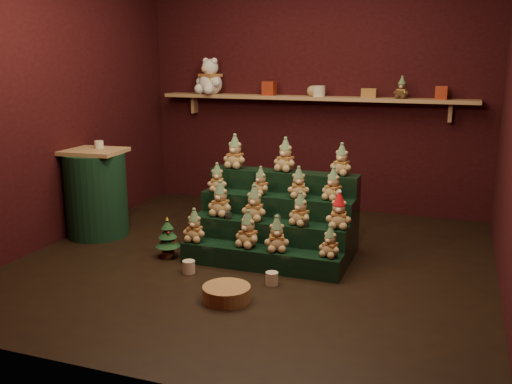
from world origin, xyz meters
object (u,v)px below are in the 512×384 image
at_px(snow_globe_a, 228,215).
at_px(mug_left, 189,267).
at_px(brown_bear, 402,88).
at_px(snow_globe_c, 305,222).
at_px(mug_right, 272,278).
at_px(side_table, 96,193).
at_px(wicker_basket, 227,293).
at_px(snow_globe_b, 277,219).
at_px(white_bear, 210,71).
at_px(riser_tier_front, 260,258).
at_px(mini_christmas_tree, 168,237).

height_order(snow_globe_a, mug_left, snow_globe_a).
distance_m(mug_left, brown_bear, 3.03).
distance_m(snow_globe_c, mug_right, 0.59).
height_order(side_table, mug_right, side_table).
xyz_separation_m(snow_globe_c, mug_left, (-0.87, -0.46, -0.35)).
height_order(wicker_basket, brown_bear, brown_bear).
bearing_deg(snow_globe_b, mug_left, -143.75).
bearing_deg(mug_right, wicker_basket, -118.29).
bearing_deg(mug_right, snow_globe_c, 72.94).
bearing_deg(snow_globe_c, white_bear, 132.49).
distance_m(snow_globe_c, brown_bear, 2.18).
xyz_separation_m(riser_tier_front, white_bear, (-1.34, 2.00, 1.50)).
xyz_separation_m(side_table, white_bear, (0.52, 1.66, 1.15)).
relative_size(snow_globe_c, wicker_basket, 0.25).
relative_size(snow_globe_c, brown_bear, 0.39).
xyz_separation_m(riser_tier_front, mug_left, (-0.53, -0.30, -0.04)).
distance_m(side_table, wicker_basket, 2.15).
height_order(mug_right, white_bear, white_bear).
xyz_separation_m(mini_christmas_tree, wicker_basket, (0.86, -0.69, -0.13)).
distance_m(side_table, mug_right, 2.19).
bearing_deg(riser_tier_front, snow_globe_a, 155.85).
relative_size(snow_globe_b, mini_christmas_tree, 0.24).
bearing_deg(snow_globe_c, mug_right, -107.06).
bearing_deg(mini_christmas_tree, snow_globe_c, 7.92).
distance_m(riser_tier_front, snow_globe_c, 0.49).
bearing_deg(mini_christmas_tree, mug_left, -39.48).
bearing_deg(riser_tier_front, mug_right, -55.66).
xyz_separation_m(snow_globe_c, mini_christmas_tree, (-1.22, -0.17, -0.22)).
height_order(snow_globe_b, wicker_basket, snow_globe_b).
bearing_deg(snow_globe_a, wicker_basket, -68.39).
height_order(snow_globe_b, mug_left, snow_globe_b).
bearing_deg(brown_bear, mug_right, -98.48).
bearing_deg(white_bear, snow_globe_c, -24.51).
distance_m(riser_tier_front, wicker_basket, 0.70).
bearing_deg(wicker_basket, riser_tier_front, 88.74).
height_order(snow_globe_c, side_table, side_table).
bearing_deg(mug_right, mug_left, -179.97).
height_order(riser_tier_front, mug_right, riser_tier_front).
bearing_deg(snow_globe_a, snow_globe_b, 0.00).
distance_m(riser_tier_front, snow_globe_b, 0.37).
height_order(snow_globe_b, snow_globe_c, same).
xyz_separation_m(snow_globe_b, side_table, (-1.95, 0.18, 0.03)).
xyz_separation_m(riser_tier_front, side_table, (-1.86, 0.34, 0.34)).
relative_size(snow_globe_b, mug_right, 0.88).
distance_m(snow_globe_c, white_bear, 2.76).
height_order(mini_christmas_tree, mug_right, mini_christmas_tree).
xyz_separation_m(snow_globe_a, white_bear, (-0.99, 1.84, 1.19)).
xyz_separation_m(side_table, brown_bear, (2.74, 1.66, 1.00)).
xyz_separation_m(snow_globe_b, mug_right, (0.11, -0.46, -0.35)).
xyz_separation_m(wicker_basket, brown_bear, (0.90, 2.70, 1.38)).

